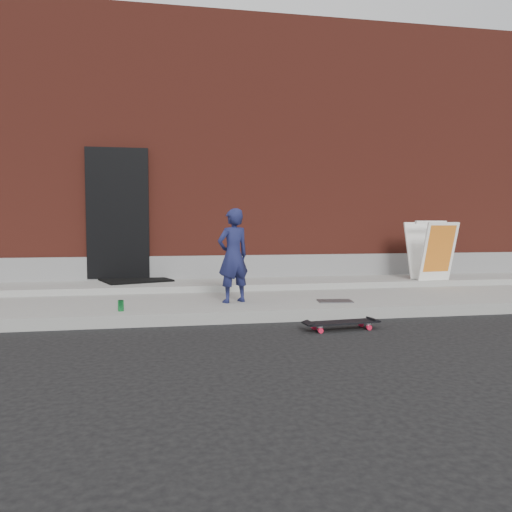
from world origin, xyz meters
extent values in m
plane|color=black|center=(0.00, 0.00, 0.00)|extent=(80.00, 80.00, 0.00)
cube|color=gray|center=(0.00, 1.50, 0.07)|extent=(20.00, 3.00, 0.15)
cube|color=gray|center=(0.00, 2.40, 0.20)|extent=(20.00, 1.20, 0.10)
cube|color=maroon|center=(0.00, 7.00, 2.50)|extent=(20.00, 8.00, 5.00)
cube|color=gray|center=(0.00, 2.97, 0.45)|extent=(20.00, 0.10, 0.40)
cube|color=black|center=(-2.60, 2.96, 1.40)|extent=(1.05, 0.12, 2.25)
imported|color=#1A1E49|center=(-0.89, 0.74, 0.79)|extent=(0.55, 0.46, 1.28)
cylinder|color=red|center=(0.48, -0.43, 0.03)|extent=(0.06, 0.04, 0.06)
cylinder|color=red|center=(0.50, -0.62, 0.03)|extent=(0.06, 0.04, 0.06)
cylinder|color=red|center=(-0.12, -0.49, 0.03)|extent=(0.06, 0.04, 0.06)
cylinder|color=red|center=(-0.10, -0.68, 0.03)|extent=(0.06, 0.04, 0.06)
cube|color=silver|center=(0.49, -0.52, 0.07)|extent=(0.07, 0.19, 0.02)
cube|color=silver|center=(-0.11, -0.58, 0.07)|extent=(0.07, 0.19, 0.02)
cube|color=black|center=(0.19, -0.55, 0.09)|extent=(0.89, 0.31, 0.02)
cube|color=white|center=(2.77, 1.78, 0.75)|extent=(0.64, 0.35, 1.00)
cube|color=white|center=(2.71, 2.22, 0.75)|extent=(0.64, 0.35, 1.00)
cube|color=yellow|center=(2.77, 1.75, 0.70)|extent=(0.53, 0.27, 0.80)
cube|color=white|center=(2.74, 2.00, 1.25)|extent=(0.61, 0.12, 0.05)
cylinder|color=#1A863A|center=(-2.35, 0.31, 0.22)|extent=(0.10, 0.10, 0.13)
cube|color=black|center=(-2.30, 2.70, 0.27)|extent=(1.30, 1.18, 0.03)
cube|color=#4B4B50|center=(0.50, 0.55, 0.16)|extent=(0.49, 0.35, 0.01)
camera|label=1|loc=(-1.80, -5.98, 1.23)|focal=35.00mm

